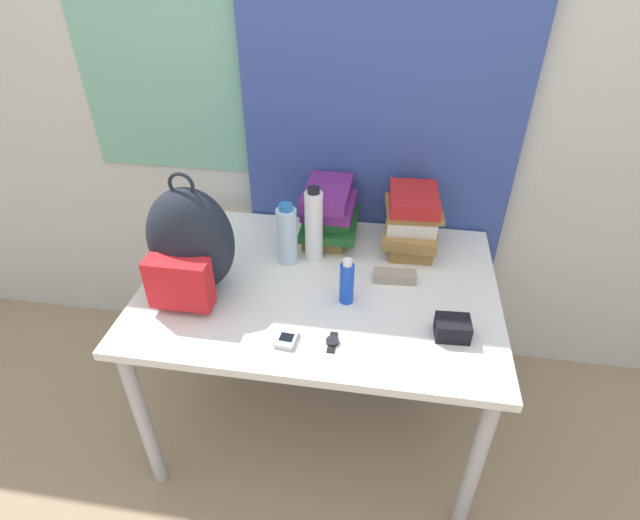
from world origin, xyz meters
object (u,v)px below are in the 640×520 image
book_stack_left (328,213)px  sunglasses_case (395,276)px  camera_pouch (453,328)px  book_stack_center (412,221)px  sports_bottle (314,226)px  backpack (190,245)px  cell_phone (287,339)px  sunscreen_bottle (347,282)px  wristwatch (332,342)px  water_bottle (287,235)px

book_stack_left → sunglasses_case: bearing=-40.7°
camera_pouch → book_stack_left: bearing=133.0°
book_stack_center → sunglasses_case: (-0.05, -0.23, -0.09)m
book_stack_center → sports_bottle: size_ratio=1.01×
backpack → cell_phone: 0.45m
sunscreen_bottle → wristwatch: sunscreen_bottle is taller
book_stack_left → backpack: bearing=-136.0°
sunscreen_bottle → cell_phone: (-0.16, -0.22, -0.07)m
sports_bottle → cell_phone: size_ratio=3.52×
water_bottle → backpack: bearing=-142.5°
book_stack_left → sports_bottle: bearing=-102.5°
backpack → sports_bottle: backpack is taller
cell_phone → wristwatch: size_ratio=0.94×
backpack → sports_bottle: bearing=33.5°
cell_phone → camera_pouch: size_ratio=0.77×
backpack → sunglasses_case: 0.71m
sunscreen_bottle → camera_pouch: (0.34, -0.12, -0.05)m
book_stack_center → sunscreen_bottle: bearing=-118.7°
sports_bottle → backpack: bearing=-146.5°
backpack → book_stack_center: size_ratio=1.46×
water_bottle → sunscreen_bottle: bearing=-39.4°
cell_phone → wristwatch: 0.14m
sunscreen_bottle → book_stack_center: bearing=61.3°
wristwatch → camera_pouch: bearing=13.9°
backpack → cell_phone: size_ratio=5.15×
sunglasses_case → camera_pouch: bearing=-54.3°
sunglasses_case → book_stack_center: bearing=78.6°
cell_phone → camera_pouch: bearing=11.7°
cell_phone → book_stack_center: bearing=58.6°
book_stack_left → wristwatch: (0.10, -0.58, -0.11)m
camera_pouch → sunglasses_case: bearing=125.7°
water_bottle → sunglasses_case: water_bottle is taller
water_bottle → camera_pouch: 0.67m
backpack → water_bottle: bearing=37.5°
backpack → water_bottle: (0.28, 0.21, -0.07)m
water_bottle → camera_pouch: (0.58, -0.32, -0.08)m
book_stack_center → sunglasses_case: bearing=-101.4°
water_bottle → wristwatch: (0.22, -0.40, -0.11)m
cell_phone → wristwatch: cell_phone is taller
sunglasses_case → sports_bottle: bearing=163.1°
cell_phone → wristwatch: (0.14, 0.01, -0.00)m
book_stack_center → sports_bottle: bearing=-158.2°
sports_bottle → sunscreen_bottle: sports_bottle is taller
sports_bottle → sunscreen_bottle: bearing=-57.4°
wristwatch → backpack: bearing=159.1°
book_stack_left → cell_phone: 0.61m
book_stack_left → sunglasses_case: book_stack_left is taller
water_bottle → sports_bottle: sports_bottle is taller
cell_phone → water_bottle: bearing=101.4°
backpack → sports_bottle: 0.45m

